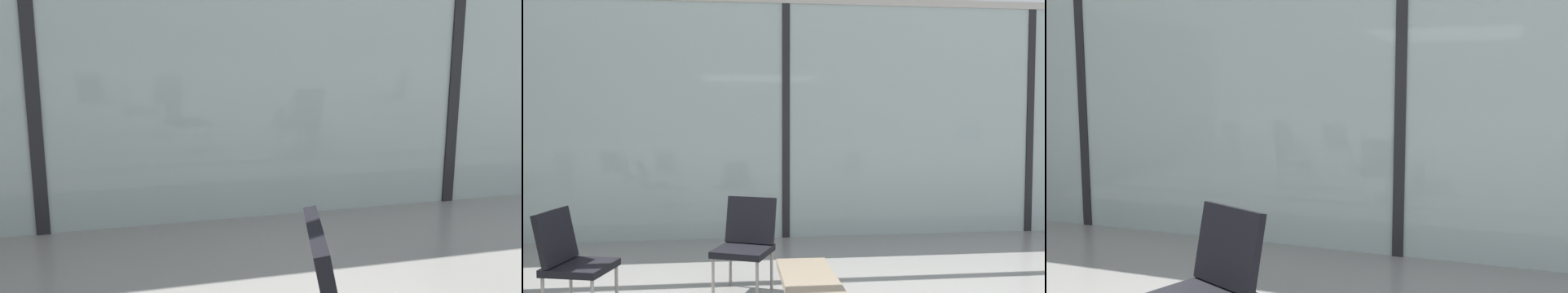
{
  "view_description": "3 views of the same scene",
  "coord_description": "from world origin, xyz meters",
  "views": [
    {
      "loc": [
        -2.9,
        0.86,
        1.48
      ],
      "look_at": [
        -1.94,
        4.54,
        0.73
      ],
      "focal_mm": 37.87,
      "sensor_mm": 36.0,
      "label": 1
    },
    {
      "loc": [
        -0.92,
        -2.24,
        1.63
      ],
      "look_at": [
        -0.08,
        4.71,
        1.26
      ],
      "focal_mm": 38.16,
      "sensor_mm": 36.0,
      "label": 2
    },
    {
      "loc": [
        0.74,
        0.45,
        1.52
      ],
      "look_at": [
        -0.75,
        4.78,
        1.03
      ],
      "focal_mm": 36.28,
      "sensor_mm": 36.0,
      "label": 3
    }
  ],
  "objects": [
    {
      "name": "window_mullion_2",
      "position": [
        3.5,
        5.2,
        1.58
      ],
      "size": [
        0.1,
        0.12,
        3.15
      ],
      "primitive_type": "cube",
      "color": "black",
      "rests_on": "ground"
    },
    {
      "name": "glass_curtain_wall",
      "position": [
        0.0,
        5.2,
        1.58
      ],
      "size": [
        14.0,
        0.08,
        3.15
      ],
      "primitive_type": "cube",
      "color": "#A3B7B2",
      "rests_on": "ground"
    },
    {
      "name": "lounge_chair_1",
      "position": [
        -2.13,
        2.43,
        0.49
      ],
      "size": [
        0.63,
        0.6,
        0.87
      ],
      "rotation": [
        0.0,
        0.0,
        1.3
      ],
      "color": "black",
      "rests_on": "ground"
    },
    {
      "name": "lounge_chair_3",
      "position": [
        -0.66,
        2.89,
        0.49
      ],
      "size": [
        0.65,
        0.67,
        0.87
      ],
      "rotation": [
        0.0,
        0.0,
        5.88
      ],
      "color": "black",
      "rests_on": "ground"
    },
    {
      "name": "parked_airplane",
      "position": [
        -0.34,
        10.02,
        1.86
      ],
      "size": [
        13.78,
        3.72,
        3.72
      ],
      "color": "#B2BCD6",
      "rests_on": "ground"
    },
    {
      "name": "window_mullion_1",
      "position": [
        0.0,
        5.2,
        1.58
      ],
      "size": [
        0.1,
        0.12,
        3.15
      ],
      "primitive_type": "cube",
      "color": "black",
      "rests_on": "ground"
    }
  ]
}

